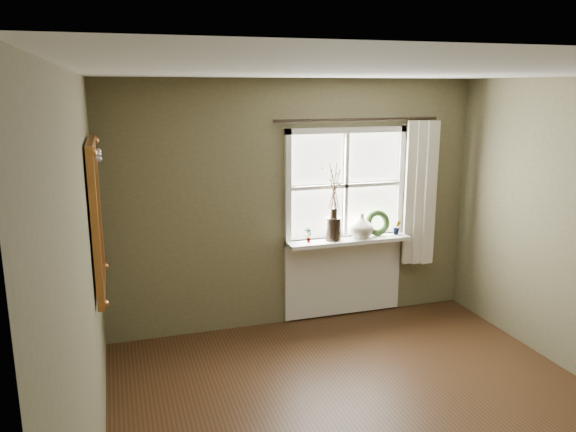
% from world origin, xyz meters
% --- Properties ---
extents(ceiling, '(4.50, 4.50, 0.00)m').
position_xyz_m(ceiling, '(0.00, 0.00, 2.60)').
color(ceiling, silver).
rests_on(ceiling, ground).
extents(wall_back, '(4.00, 0.10, 2.60)m').
position_xyz_m(wall_back, '(0.00, 2.30, 1.30)').
color(wall_back, brown).
rests_on(wall_back, ground).
extents(wall_left, '(0.10, 4.50, 2.60)m').
position_xyz_m(wall_left, '(-2.05, 0.00, 1.30)').
color(wall_left, brown).
rests_on(wall_left, ground).
extents(window_frame, '(1.36, 0.06, 1.24)m').
position_xyz_m(window_frame, '(0.55, 2.23, 1.48)').
color(window_frame, silver).
rests_on(window_frame, wall_back).
extents(window_sill, '(1.36, 0.26, 0.04)m').
position_xyz_m(window_sill, '(0.55, 2.12, 0.90)').
color(window_sill, silver).
rests_on(window_sill, wall_back).
extents(window_apron, '(1.36, 0.04, 0.88)m').
position_xyz_m(window_apron, '(0.55, 2.23, 0.46)').
color(window_apron, silver).
rests_on(window_apron, ground).
extents(dark_jug, '(0.21, 0.21, 0.25)m').
position_xyz_m(dark_jug, '(0.37, 2.12, 1.04)').
color(dark_jug, black).
rests_on(dark_jug, window_sill).
extents(cream_vase, '(0.34, 0.34, 0.27)m').
position_xyz_m(cream_vase, '(0.70, 2.12, 1.06)').
color(cream_vase, beige).
rests_on(cream_vase, window_sill).
extents(wreath, '(0.29, 0.13, 0.30)m').
position_xyz_m(wreath, '(0.91, 2.16, 1.03)').
color(wreath, '#263D1B').
rests_on(wreath, window_sill).
extents(potted_plant_left, '(0.09, 0.07, 0.16)m').
position_xyz_m(potted_plant_left, '(0.09, 2.12, 1.00)').
color(potted_plant_left, '#263D1B').
rests_on(potted_plant_left, window_sill).
extents(potted_plant_right, '(0.10, 0.09, 0.16)m').
position_xyz_m(potted_plant_right, '(1.13, 2.12, 1.00)').
color(potted_plant_right, '#263D1B').
rests_on(potted_plant_right, window_sill).
extents(curtain, '(0.36, 0.12, 1.59)m').
position_xyz_m(curtain, '(1.39, 2.13, 1.37)').
color(curtain, beige).
rests_on(curtain, wall_back).
extents(curtain_rod, '(1.84, 0.03, 0.03)m').
position_xyz_m(curtain_rod, '(0.65, 2.17, 2.18)').
color(curtain_rod, black).
rests_on(curtain_rod, wall_back).
extents(gilt_mirror, '(0.10, 0.97, 1.16)m').
position_xyz_m(gilt_mirror, '(-1.96, 1.16, 1.56)').
color(gilt_mirror, white).
rests_on(gilt_mirror, wall_left).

